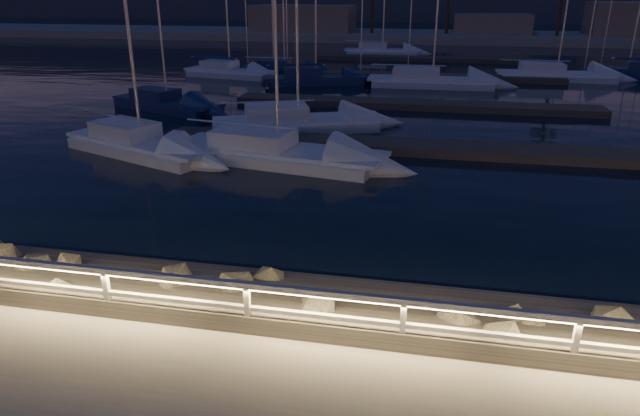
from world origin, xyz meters
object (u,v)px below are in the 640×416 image
at_px(sailboat_a, 138,143).
at_px(sailboat_f, 165,102).
at_px(sailboat_i, 313,78).
at_px(sailboat_j, 282,68).
at_px(sailboat_e, 228,71).
at_px(sailboat_n, 380,51).
at_px(guard_rail, 346,306).
at_px(sailboat_b, 294,121).
at_px(sailboat_k, 553,74).
at_px(sailboat_c, 273,151).
at_px(sailboat_g, 429,80).

relative_size(sailboat_a, sailboat_f, 1.05).
relative_size(sailboat_i, sailboat_j, 1.08).
distance_m(sailboat_a, sailboat_e, 23.00).
relative_size(sailboat_f, sailboat_n, 0.93).
bearing_deg(sailboat_i, guard_rail, -95.41).
bearing_deg(sailboat_b, sailboat_e, 98.43).
bearing_deg(sailboat_a, sailboat_j, 112.75).
height_order(sailboat_b, sailboat_i, sailboat_b).
xyz_separation_m(sailboat_e, sailboat_f, (0.85, -13.28, -0.03)).
bearing_deg(sailboat_k, sailboat_j, -179.97).
relative_size(sailboat_c, sailboat_f, 1.19).
height_order(sailboat_a, sailboat_f, sailboat_a).
distance_m(sailboat_a, sailboat_f, 9.89).
distance_m(sailboat_i, sailboat_j, 6.69).
relative_size(sailboat_e, sailboat_n, 0.95).
distance_m(guard_rail, sailboat_b, 19.81).
xyz_separation_m(sailboat_f, sailboat_i, (6.82, 10.88, 0.03)).
relative_size(sailboat_c, sailboat_i, 1.18).
xyz_separation_m(guard_rail, sailboat_e, (-15.52, 35.96, -0.91)).
height_order(sailboat_b, sailboat_c, sailboat_c).
distance_m(sailboat_b, sailboat_i, 14.77).
xyz_separation_m(sailboat_c, sailboat_i, (-2.64, 20.27, -0.00)).
relative_size(guard_rail, sailboat_i, 3.37).
relative_size(sailboat_b, sailboat_g, 0.93).
height_order(sailboat_c, sailboat_j, sailboat_c).
bearing_deg(sailboat_f, sailboat_j, 101.66).
bearing_deg(sailboat_j, sailboat_a, -92.79).
bearing_deg(sailboat_g, sailboat_n, 104.91).
xyz_separation_m(sailboat_k, sailboat_n, (-15.24, 15.14, -0.01)).
height_order(sailboat_b, sailboat_e, sailboat_b).
bearing_deg(sailboat_f, guard_rail, -35.21).
xyz_separation_m(sailboat_i, sailboat_j, (-3.87, 5.45, -0.05)).
height_order(sailboat_f, sailboat_j, sailboat_f).
distance_m(sailboat_e, sailboat_n, 21.41).
distance_m(guard_rail, sailboat_k, 40.76).
height_order(sailboat_e, sailboat_f, sailboat_e).
bearing_deg(sailboat_i, sailboat_e, 144.03).
bearing_deg(sailboat_g, sailboat_a, -120.88).
bearing_deg(sailboat_a, sailboat_b, 66.66).
height_order(sailboat_j, sailboat_k, sailboat_k).
bearing_deg(sailboat_b, sailboat_k, 30.42).
relative_size(sailboat_i, sailboat_n, 0.94).
bearing_deg(sailboat_c, sailboat_k, 69.07).
bearing_deg(sailboat_g, sailboat_e, 173.35).
xyz_separation_m(sailboat_c, sailboat_e, (-10.30, 22.67, -0.00)).
distance_m(guard_rail, sailboat_f, 27.03).
distance_m(sailboat_a, sailboat_c, 6.21).
bearing_deg(sailboat_c, sailboat_e, 124.26).
bearing_deg(sailboat_n, sailboat_b, -94.02).
bearing_deg(sailboat_e, sailboat_k, 19.53).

